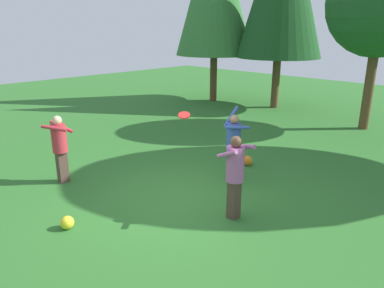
# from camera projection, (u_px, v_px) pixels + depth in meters

# --- Properties ---
(ground_plane) EXTENTS (40.00, 40.00, 0.00)m
(ground_plane) POSITION_uv_depth(u_px,v_px,m) (181.00, 198.00, 7.92)
(ground_plane) COLOR #2D6B28
(person_thrower) EXTENTS (0.65, 0.65, 1.78)m
(person_thrower) POSITION_uv_depth(u_px,v_px,m) (233.00, 142.00, 8.56)
(person_thrower) COLOR #4C382D
(person_thrower) RESTS_ON ground_plane
(person_catcher) EXTENTS (0.73, 0.73, 1.62)m
(person_catcher) POSITION_uv_depth(u_px,v_px,m) (60.00, 144.00, 8.44)
(person_catcher) COLOR #4C382D
(person_catcher) RESTS_ON ground_plane
(person_bystander) EXTENTS (0.66, 0.59, 1.65)m
(person_bystander) POSITION_uv_depth(u_px,v_px,m) (235.00, 171.00, 6.81)
(person_bystander) COLOR #4C382D
(person_bystander) RESTS_ON ground_plane
(frisbee) EXTENTS (0.37, 0.37, 0.12)m
(frisbee) POSITION_uv_depth(u_px,v_px,m) (184.00, 115.00, 8.06)
(frisbee) COLOR red
(ball_orange) EXTENTS (0.26, 0.26, 0.26)m
(ball_orange) POSITION_uv_depth(u_px,v_px,m) (247.00, 161.00, 9.74)
(ball_orange) COLOR orange
(ball_orange) RESTS_ON ground_plane
(ball_yellow) EXTENTS (0.25, 0.25, 0.25)m
(ball_yellow) POSITION_uv_depth(u_px,v_px,m) (67.00, 223.00, 6.67)
(ball_yellow) COLOR yellow
(ball_yellow) RESTS_ON ground_plane
(tree_center) EXTENTS (3.54, 3.54, 6.06)m
(tree_center) POSITION_uv_depth(u_px,v_px,m) (381.00, 4.00, 12.00)
(tree_center) COLOR brown
(tree_center) RESTS_ON ground_plane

